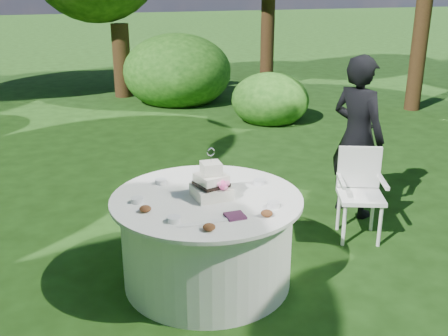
{
  "coord_description": "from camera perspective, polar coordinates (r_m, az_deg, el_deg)",
  "views": [
    {
      "loc": [
        -1.18,
        -3.72,
        2.42
      ],
      "look_at": [
        0.15,
        0.0,
        1.0
      ],
      "focal_mm": 42.0,
      "sensor_mm": 36.0,
      "label": 1
    }
  ],
  "objects": [
    {
      "name": "table",
      "position": [
        4.4,
        -1.85,
        -7.74
      ],
      "size": [
        1.56,
        1.56,
        0.77
      ],
      "color": "white",
      "rests_on": "ground"
    },
    {
      "name": "feather_plume",
      "position": [
        3.8,
        -1.76,
        -5.89
      ],
      "size": [
        0.48,
        0.07,
        0.01
      ],
      "primitive_type": "ellipsoid",
      "color": "silver",
      "rests_on": "table"
    },
    {
      "name": "cake",
      "position": [
        4.19,
        -1.37,
        -1.77
      ],
      "size": [
        0.3,
        0.3,
        0.42
      ],
      "color": "white",
      "rests_on": "table"
    },
    {
      "name": "ground",
      "position": [
        4.6,
        -1.8,
        -12.04
      ],
      "size": [
        80.0,
        80.0,
        0.0
      ],
      "primitive_type": "plane",
      "color": "#18350E",
      "rests_on": "ground"
    },
    {
      "name": "votives",
      "position": [
        4.2,
        -2.48,
        -3.12
      ],
      "size": [
        1.17,
        0.88,
        0.04
      ],
      "color": "silver",
      "rests_on": "table"
    },
    {
      "name": "guest",
      "position": [
        5.71,
        14.31,
        3.32
      ],
      "size": [
        0.6,
        0.73,
        1.73
      ],
      "primitive_type": "imported",
      "rotation": [
        0.0,
        0.0,
        1.91
      ],
      "color": "black",
      "rests_on": "ground"
    },
    {
      "name": "petal_cups",
      "position": [
        3.85,
        -1.91,
        -5.26
      ],
      "size": [
        0.92,
        0.55,
        0.05
      ],
      "color": "#562D16",
      "rests_on": "table"
    },
    {
      "name": "chair",
      "position": [
        5.3,
        14.57,
        -1.94
      ],
      "size": [
        0.55,
        0.55,
        0.89
      ],
      "color": "white",
      "rests_on": "ground"
    },
    {
      "name": "napkins",
      "position": [
        3.89,
        1.22,
        -5.23
      ],
      "size": [
        0.14,
        0.14,
        0.02
      ],
      "primitive_type": "cube",
      "color": "#4A1F3D",
      "rests_on": "table"
    }
  ]
}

